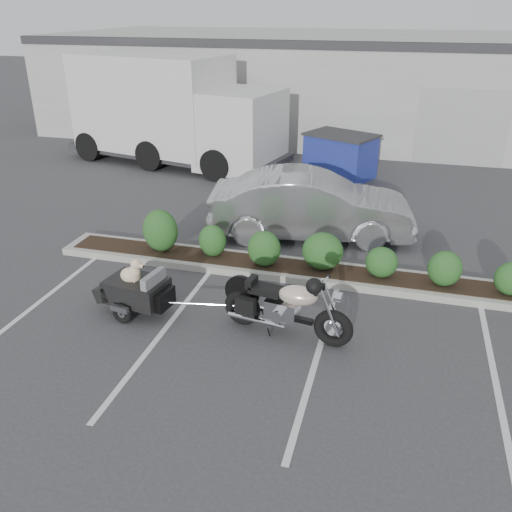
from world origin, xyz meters
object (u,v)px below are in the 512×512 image
(sedan, at_px, (311,205))
(motorcycle, at_px, (286,308))
(pet_trailer, at_px, (136,289))
(dumpster, at_px, (340,155))
(delivery_truck, at_px, (174,113))

(sedan, bearing_deg, motorcycle, 174.89)
(motorcycle, xyz_separation_m, sedan, (-0.37, 4.41, 0.26))
(pet_trailer, height_order, dumpster, dumpster)
(sedan, distance_m, delivery_truck, 8.00)
(sedan, xyz_separation_m, delivery_truck, (-5.80, 5.43, 0.95))
(motorcycle, distance_m, delivery_truck, 11.67)
(motorcycle, distance_m, sedan, 4.43)
(motorcycle, bearing_deg, delivery_truck, 130.82)
(pet_trailer, bearing_deg, delivery_truck, 117.78)
(motorcycle, height_order, dumpster, dumpster)
(sedan, height_order, dumpster, sedan)
(sedan, relative_size, dumpster, 1.88)
(pet_trailer, xyz_separation_m, delivery_truck, (-3.39, 9.81, 1.27))
(pet_trailer, bearing_deg, sedan, 69.91)
(sedan, xyz_separation_m, dumpster, (0.03, 5.20, -0.08))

